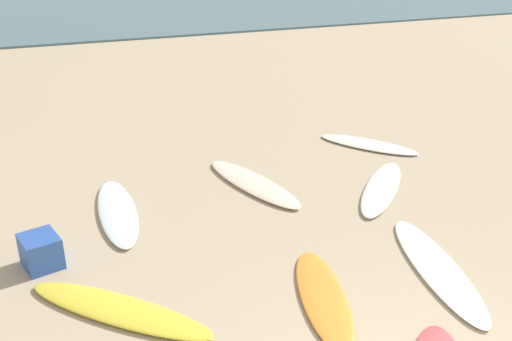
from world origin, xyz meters
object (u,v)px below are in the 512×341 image
Objects in this scene: surfboard_1 at (118,310)px; surfboard_2 at (253,183)px; beach_cooler at (41,251)px; surfboard_0 at (437,267)px; surfboard_3 at (382,188)px; surfboard_4 at (117,211)px; surfboard_7 at (323,296)px; surfboard_8 at (368,144)px.

surfboard_1 is 3.71m from surfboard_2.
beach_cooler is (-0.73, 1.34, 0.17)m from surfboard_1.
surfboard_3 is (0.68, 2.26, 0.01)m from surfboard_0.
surfboard_2 is 2.13m from surfboard_3.
surfboard_3 is at bearing -41.32° from surfboard_2.
surfboard_4 is (-4.17, 0.77, 0.00)m from surfboard_3.
surfboard_3 is at bearing -92.95° from surfboard_0.
surfboard_7 is (2.25, -0.63, -0.01)m from surfboard_1.
surfboard_8 is at bearing 107.19° from surfboard_3.
surfboard_7 is (1.87, -3.03, -0.01)m from surfboard_4.
surfboard_2 is 3.24m from surfboard_7.
surfboard_2 is 2.93m from surfboard_8.
surfboard_0 is 1.22× the size of surfboard_8.
surfboard_4 is (0.38, 2.40, -0.00)m from surfboard_1.
surfboard_4 is at bearing -143.58° from surfboard_1.
surfboard_0 is 1.27× the size of surfboard_7.
surfboard_1 is at bearing -116.79° from surfboard_3.
surfboard_1 reaches higher than surfboard_3.
surfboard_4 is 3.56m from surfboard_7.
surfboard_3 is 1.18× the size of surfboard_7.
surfboard_0 is 4.62m from surfboard_4.
surfboard_0 is at bearing 15.67° from surfboard_7.
surfboard_4 is at bearing 170.09° from surfboard_2.
surfboard_4 is 1.55m from beach_cooler.
surfboard_2 is (-1.22, 3.22, 0.01)m from surfboard_0.
surfboard_3 is 1.14× the size of surfboard_8.
surfboard_8 is at bearing 18.88° from beach_cooler.
surfboard_3 reaches higher than surfboard_8.
surfboard_1 is 1.04× the size of surfboard_4.
surfboard_8 is (3.20, 4.08, 0.00)m from surfboard_7.
beach_cooler is at bearing -9.25° from surfboard_0.
surfboard_4 is at bearing -27.11° from surfboard_0.
surfboard_1 is at bearing -150.26° from surfboard_2.
surfboard_0 is 4.82× the size of beach_cooler.
surfboard_3 is 4.50× the size of beach_cooler.
surfboard_8 is 6.54m from beach_cooler.
surfboard_7 is 3.58m from beach_cooler.
surfboard_0 is at bearing -23.12° from beach_cooler.
surfboard_3 is at bearing 27.42° from surfboard_8.
surfboard_4 reaches higher than surfboard_3.
surfboard_1 is at bearing -96.01° from surfboard_4.
surfboard_8 reaches higher than surfboard_0.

